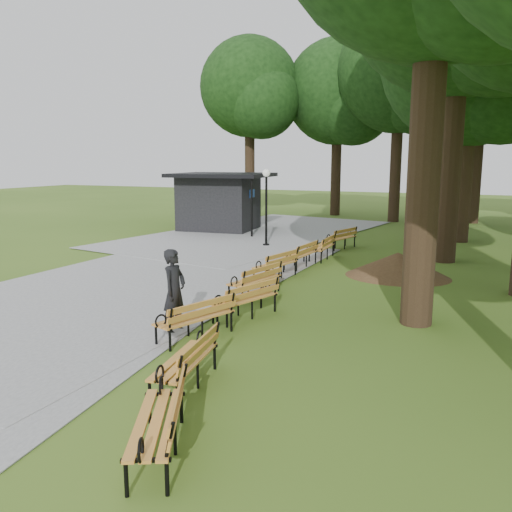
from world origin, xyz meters
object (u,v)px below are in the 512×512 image
at_px(lamp_post, 266,191).
at_px(bench_5, 275,265).
at_px(bench_4, 255,280).
at_px(bench_7, 322,247).
at_px(bench_3, 245,299).
at_px(bench_6, 300,255).
at_px(bench_8, 340,238).
at_px(dirt_mound, 398,265).
at_px(bench_2, 195,318).
at_px(lawn_tree_4, 472,55).
at_px(bench_0, 157,422).
at_px(bench_1, 185,361).
at_px(person, 174,291).
at_px(kiosk, 219,202).

relative_size(lamp_post, bench_5, 1.70).
relative_size(bench_4, bench_7, 1.00).
bearing_deg(bench_3, bench_6, -155.24).
bearing_deg(bench_8, bench_4, 14.94).
distance_m(bench_4, bench_5, 2.20).
distance_m(dirt_mound, bench_2, 8.13).
relative_size(bench_6, bench_7, 1.00).
bearing_deg(bench_7, bench_3, 2.64).
bearing_deg(bench_2, lawn_tree_4, -175.40).
xyz_separation_m(bench_0, bench_7, (-1.86, 13.54, 0.00)).
xyz_separation_m(bench_1, bench_7, (-1.14, 11.66, 0.00)).
bearing_deg(bench_3, bench_1, 28.63).
relative_size(bench_3, lawn_tree_4, 0.16).
height_order(person, bench_2, person).
bearing_deg(kiosk, bench_6, -52.73).
distance_m(bench_1, bench_3, 3.95).
bearing_deg(bench_8, bench_6, 12.37).
bearing_deg(bench_5, dirt_mound, 129.94).
height_order(dirt_mound, bench_5, bench_5).
relative_size(bench_0, bench_5, 1.00).
relative_size(bench_3, bench_6, 1.00).
height_order(bench_1, bench_5, same).
height_order(bench_1, bench_4, same).
bearing_deg(bench_7, kiosk, -129.35).
bearing_deg(bench_7, bench_2, 0.09).
relative_size(bench_5, bench_8, 1.00).
bearing_deg(bench_1, lamp_post, -171.59).
height_order(person, kiosk, kiosk).
xyz_separation_m(bench_5, bench_8, (0.43, 6.23, 0.00)).
distance_m(person, bench_0, 4.86).
height_order(lamp_post, bench_5, lamp_post).
bearing_deg(bench_6, bench_4, 6.59).
distance_m(bench_2, bench_7, 9.54).
distance_m(bench_1, bench_6, 10.01).
bearing_deg(lamp_post, bench_3, -70.55).
distance_m(bench_7, lawn_tree_4, 10.86).
xyz_separation_m(person, bench_6, (0.27, 7.56, -0.45)).
relative_size(kiosk, bench_4, 2.47).
xyz_separation_m(dirt_mound, bench_4, (-3.16, -3.96, 0.05)).
xyz_separation_m(person, lamp_post, (-2.48, 11.21, 1.42)).
distance_m(kiosk, bench_8, 8.01).
xyz_separation_m(person, bench_8, (0.55, 11.82, -0.45)).
bearing_deg(dirt_mound, lawn_tree_4, 80.37).
relative_size(kiosk, bench_1, 2.47).
relative_size(dirt_mound, bench_8, 1.43).
bearing_deg(kiosk, bench_2, -69.99).
bearing_deg(bench_0, bench_2, 177.83).
distance_m(bench_0, bench_4, 7.89).
xyz_separation_m(lamp_post, bench_2, (3.09, -11.43, -1.88)).
height_order(bench_0, bench_6, same).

